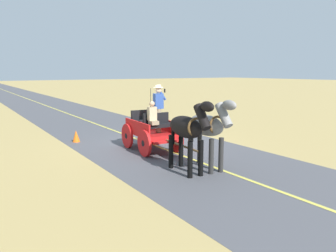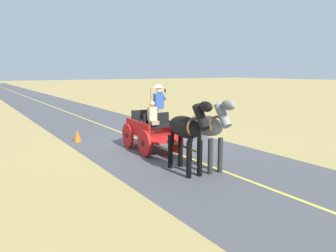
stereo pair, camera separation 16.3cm
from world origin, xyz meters
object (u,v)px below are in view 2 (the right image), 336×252
at_px(horse_near_side, 207,127).
at_px(traffic_cone, 77,136).
at_px(horse_drawn_carriage, 152,129).
at_px(horse_off_side, 187,129).

bearing_deg(horse_near_side, traffic_cone, -70.72).
distance_m(horse_drawn_carriage, horse_near_side, 3.09).
height_order(horse_near_side, traffic_cone, horse_near_side).
bearing_deg(traffic_cone, horse_drawn_carriage, 122.46).
relative_size(horse_drawn_carriage, horse_off_side, 2.04).
height_order(horse_off_side, traffic_cone, horse_off_side).
bearing_deg(traffic_cone, horse_off_side, 103.09).
xyz_separation_m(horse_drawn_carriage, traffic_cone, (1.95, -3.07, -0.57)).
bearing_deg(horse_off_side, horse_drawn_carriage, -100.23).
relative_size(horse_drawn_carriage, horse_near_side, 2.04).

